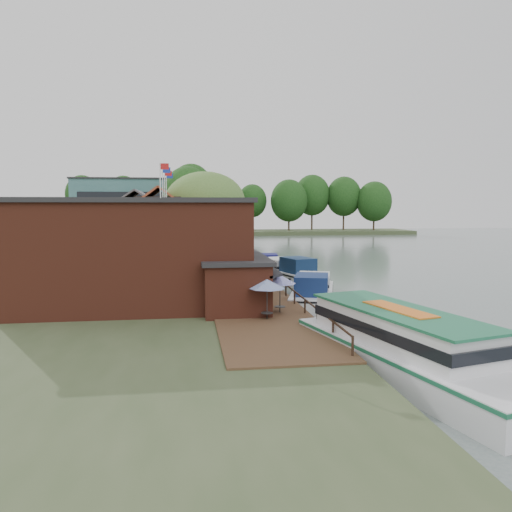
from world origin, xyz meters
name	(u,v)px	position (x,y,z in m)	size (l,w,h in m)	color
ground	(359,311)	(0.00, 0.00, 0.00)	(260.00, 260.00, 0.00)	#546260
land_bank	(56,260)	(-30.00, 35.00, 0.50)	(50.00, 140.00, 1.00)	#384728
quay_deck	(237,280)	(-8.00, 10.00, 1.05)	(6.00, 50.00, 0.10)	#47301E
quay_rail	(266,274)	(-5.30, 10.50, 1.50)	(0.20, 49.00, 1.00)	black
pub	(165,252)	(-14.00, -1.00, 4.65)	(20.00, 11.00, 7.30)	maroon
hotel_block	(139,209)	(-22.00, 70.00, 7.15)	(25.40, 12.40, 12.30)	#38666B
cottage_a	(161,232)	(-15.00, 14.00, 5.25)	(8.60, 7.60, 8.50)	black
cottage_b	(139,228)	(-18.00, 24.00, 5.25)	(9.60, 8.60, 8.50)	beige
cottage_c	(175,225)	(-14.00, 33.00, 5.25)	(7.60, 7.60, 8.50)	black
willow	(205,220)	(-10.50, 19.00, 6.21)	(8.60, 8.60, 10.43)	#476B2D
umbrella_0	(267,299)	(-7.91, -6.33, 2.29)	(2.13, 2.13, 2.38)	#1B3D99
umbrella_1	(280,294)	(-6.82, -4.62, 2.29)	(1.99, 1.99, 2.38)	navy
umbrella_2	(253,284)	(-7.98, -0.39, 2.29)	(2.23, 2.23, 2.38)	navy
umbrella_3	(253,278)	(-7.64, 2.19, 2.29)	(2.37, 2.37, 2.38)	navy
umbrella_4	(251,272)	(-7.29, 5.57, 2.29)	(2.15, 2.15, 2.38)	navy
umbrella_5	(246,270)	(-7.58, 7.16, 2.29)	(2.10, 2.10, 2.38)	#1B4798
umbrella_6	(252,266)	(-6.59, 10.10, 2.29)	(2.45, 2.45, 2.38)	navy
cruiser_0	(364,318)	(-2.51, -7.80, 1.32)	(3.48, 10.75, 2.64)	white
cruiser_1	(313,288)	(-2.74, 2.99, 1.32)	(3.47, 10.72, 2.63)	white
cruiser_2	(288,269)	(-2.30, 15.03, 1.34)	(3.52, 10.86, 2.67)	silver
cruiser_3	(268,262)	(-3.07, 23.01, 1.14)	(3.06, 9.46, 2.28)	silver
tour_boat	(408,344)	(-2.75, -14.10, 1.54)	(3.98, 14.13, 3.08)	silver
swan	(346,353)	(-4.50, -10.71, 0.22)	(0.44, 0.44, 0.44)	white
bank_tree_0	(188,208)	(-12.27, 43.52, 7.44)	(7.79, 7.79, 12.88)	#143811
bank_tree_1	(192,205)	(-11.62, 50.42, 7.93)	(7.32, 7.32, 13.86)	#143811
bank_tree_2	(185,206)	(-12.75, 59.91, 7.76)	(6.41, 6.41, 13.51)	#143811
bank_tree_3	(170,211)	(-16.08, 77.94, 6.62)	(6.94, 6.94, 11.24)	#143811
bank_tree_4	(189,209)	(-11.93, 87.60, 6.99)	(6.24, 6.24, 11.98)	#143811
bank_tree_5	(169,208)	(-16.87, 94.55, 7.23)	(6.43, 6.43, 12.46)	#143811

